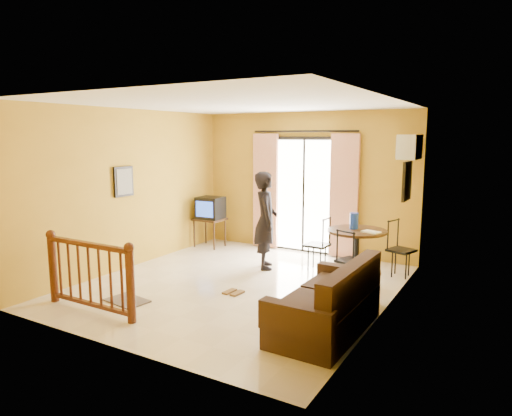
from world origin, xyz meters
The scene contains 19 objects.
ground centered at (0.00, 0.00, 0.00)m, with size 5.00×5.00×0.00m, color beige.
room_shell centered at (0.00, 0.00, 1.70)m, with size 5.00×5.00×5.00m.
balcony_door centered at (0.00, 2.43, 1.19)m, with size 2.25×0.14×2.46m.
tv_table centered at (-1.90, 1.86, 0.53)m, with size 0.61×0.51×0.61m.
television centered at (-1.87, 1.85, 0.84)m, with size 0.53×0.49×0.46m.
picture_left centered at (-2.22, -0.20, 1.55)m, with size 0.05×0.42×0.52m.
dining_table centered at (1.46, 1.32, 0.64)m, with size 0.97×0.97×0.81m.
water_jug centered at (1.39, 1.38, 0.94)m, with size 0.14×0.14×0.27m, color #1330B8.
serving_tray centered at (1.72, 1.22, 0.82)m, with size 0.28×0.18×0.02m, color #ECE6C9.
dining_chairs centered at (1.48, 1.27, 0.00)m, with size 1.82×1.57×0.95m.
air_conditioner centered at (2.09, 1.95, 2.15)m, with size 0.31×0.60×0.40m.
botanical_print centered at (2.22, 1.30, 1.65)m, with size 0.05×0.50×0.60m.
coffee_table centered at (1.85, -0.13, 0.30)m, with size 0.55×0.99×0.44m.
bowl centered at (1.85, -0.14, 0.47)m, with size 0.21×0.21×0.07m, color brown.
sofa centered at (1.86, -0.92, 0.32)m, with size 0.88×1.82×0.86m.
standing_person centered at (-0.11, 1.07, 0.86)m, with size 0.63×0.41×1.72m, color black.
stair_balustrade centered at (-1.15, -1.90, 0.56)m, with size 1.63×0.13×1.04m.
doormat centered at (-1.01, -1.39, 0.01)m, with size 0.60×0.40×0.02m, color #62574E.
sandals centered at (0.13, -0.36, 0.01)m, with size 0.26×0.26×0.03m.
Camera 1 is at (3.69, -5.84, 2.33)m, focal length 32.00 mm.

